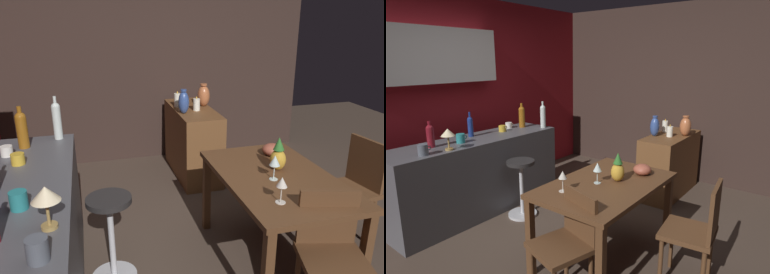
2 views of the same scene
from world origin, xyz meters
The scene contains 26 objects.
ground_plane centered at (0.00, 0.00, 0.00)m, with size 9.00×9.00×0.00m, color #47382D.
wall_kitchen_back centered at (-0.06, 2.08, 1.41)m, with size 5.20×0.33×2.60m.
wall_side_right centered at (2.55, 0.30, 1.30)m, with size 0.10×4.40×2.60m, color #33231E.
dining_table centered at (0.00, -0.31, 0.65)m, with size 1.29×0.81×0.74m.
kitchen_counter centered at (-0.10, 1.44, 0.45)m, with size 2.10×0.60×0.90m, color #4C4C51.
sideboard_cabinet centered at (1.81, -0.17, 0.41)m, with size 1.10×0.44×0.82m, color brown.
chair_near_window centered at (-0.62, -0.38, 0.48)m, with size 0.49×0.49×0.85m.
chair_by_doorway centered at (0.10, -1.10, 0.50)m, with size 0.45×0.45×0.90m.
bar_stool centered at (0.11, 0.92, 0.36)m, with size 0.34×0.34×0.68m.
wine_glass_left centered at (-0.05, -0.26, 0.88)m, with size 0.08×0.08×0.19m.
wine_glass_right centered at (-0.38, -0.14, 0.88)m, with size 0.07×0.07×0.18m.
pineapple_centerpiece centered at (0.10, -0.37, 0.85)m, with size 0.12×0.12×0.26m.
fruit_bowl centered at (0.39, -0.47, 0.79)m, with size 0.17×0.17×0.10m, color #9E4C38.
wine_bottle_ruby centered at (-0.62, 1.48, 1.03)m, with size 0.08×0.08×0.28m.
wine_bottle_cobalt centered at (-0.07, 1.58, 1.03)m, with size 0.06×0.06×0.30m.
wine_bottle_amber centered at (0.69, 1.50, 1.06)m, with size 0.08×0.08×0.33m.
wine_bottle_clear centered at (0.85, 1.25, 1.07)m, with size 0.07×0.07×0.36m.
cup_white centered at (0.54, 1.60, 0.94)m, with size 0.12×0.09×0.08m.
cup_slate centered at (-0.82, 1.26, 0.96)m, with size 0.13×0.10×0.11m.
cup_mustard centered at (0.35, 1.50, 0.94)m, with size 0.13×0.09×0.08m.
cup_teal centered at (-0.32, 1.40, 0.95)m, with size 0.13×0.09×0.10m.
counter_lamp centered at (-0.56, 1.23, 1.07)m, with size 0.14×0.14×0.22m.
pillar_candle_tall centered at (1.94, -0.03, 0.90)m, with size 0.08×0.08×0.18m.
pillar_candle_short centered at (1.71, -0.19, 0.89)m, with size 0.08×0.08×0.16m.
vase_ceramic_blue centered at (1.62, -0.02, 0.95)m, with size 0.12×0.12×0.27m.
vase_copper centered at (1.88, -0.33, 0.95)m, with size 0.15×0.15×0.27m.
Camera 2 is at (-2.30, -1.78, 1.81)m, focal length 30.51 mm.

